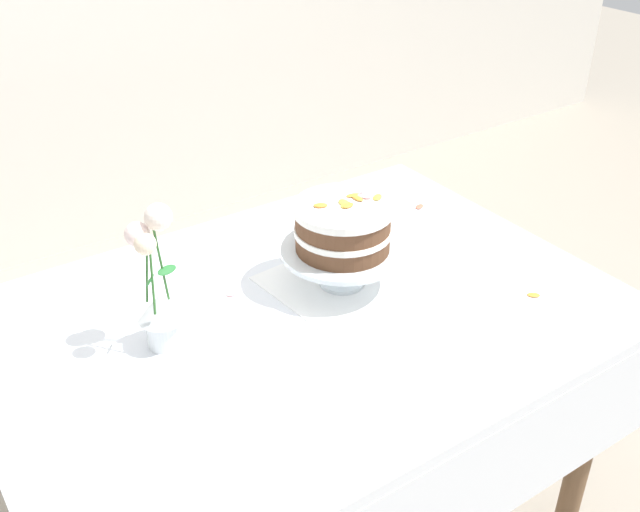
% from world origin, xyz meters
% --- Properties ---
extents(dining_table, '(1.40, 1.00, 0.74)m').
position_xyz_m(dining_table, '(0.00, -0.03, 0.65)').
color(dining_table, white).
rests_on(dining_table, ground).
extents(linen_napkin, '(0.35, 0.35, 0.00)m').
position_xyz_m(linen_napkin, '(0.14, 0.04, 0.74)').
color(linen_napkin, white).
rests_on(linen_napkin, dining_table).
extents(cake_stand, '(0.29, 0.29, 0.10)m').
position_xyz_m(cake_stand, '(0.14, 0.04, 0.82)').
color(cake_stand, silver).
rests_on(cake_stand, linen_napkin).
extents(layer_cake, '(0.23, 0.23, 0.12)m').
position_xyz_m(layer_cake, '(0.14, 0.04, 0.90)').
color(layer_cake, brown).
rests_on(layer_cake, cake_stand).
extents(flower_vase, '(0.10, 0.10, 0.33)m').
position_xyz_m(flower_vase, '(-0.31, 0.06, 0.87)').
color(flower_vase, silver).
rests_on(flower_vase, dining_table).
extents(loose_petal_0, '(0.04, 0.03, 0.00)m').
position_xyz_m(loose_petal_0, '(0.48, -0.25, 0.74)').
color(loose_petal_0, orange).
rests_on(loose_petal_0, dining_table).
extents(loose_petal_1, '(0.04, 0.03, 0.01)m').
position_xyz_m(loose_petal_1, '(0.55, 0.24, 0.74)').
color(loose_petal_1, '#E56B51').
rests_on(loose_petal_1, dining_table).
extents(loose_petal_2, '(0.05, 0.04, 0.00)m').
position_xyz_m(loose_petal_2, '(-0.10, 0.15, 0.74)').
color(loose_petal_2, pink).
rests_on(loose_petal_2, dining_table).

